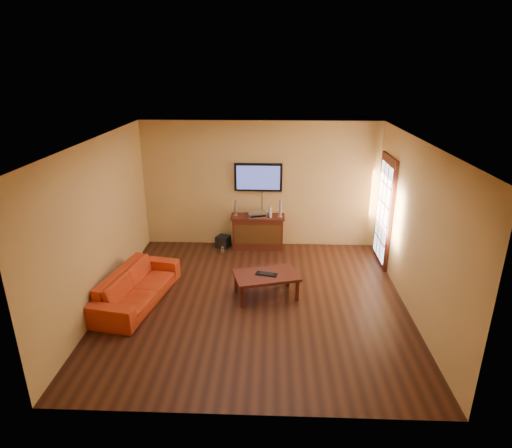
# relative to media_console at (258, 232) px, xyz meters

# --- Properties ---
(ground_plane) EXTENTS (5.00, 5.00, 0.00)m
(ground_plane) POSITION_rel_media_console_xyz_m (0.04, -2.27, -0.37)
(ground_plane) COLOR black
(ground_plane) RESTS_ON ground
(room_walls) EXTENTS (5.00, 5.00, 5.00)m
(room_walls) POSITION_rel_media_console_xyz_m (0.04, -1.65, 1.32)
(room_walls) COLOR tan
(room_walls) RESTS_ON ground
(french_door) EXTENTS (0.07, 1.02, 2.22)m
(french_door) POSITION_rel_media_console_xyz_m (2.49, -0.57, 0.68)
(french_door) COLOR #3F160E
(french_door) RESTS_ON ground
(media_console) EXTENTS (1.14, 0.43, 0.73)m
(media_console) POSITION_rel_media_console_xyz_m (0.00, 0.00, 0.00)
(media_console) COLOR #3F160E
(media_console) RESTS_ON ground
(television) EXTENTS (1.01, 0.08, 0.60)m
(television) POSITION_rel_media_console_xyz_m (0.00, 0.18, 1.16)
(television) COLOR black
(television) RESTS_ON ground
(coffee_table) EXTENTS (1.20, 0.91, 0.42)m
(coffee_table) POSITION_rel_media_console_xyz_m (0.22, -2.09, -0.00)
(coffee_table) COLOR #3F160E
(coffee_table) RESTS_ON ground
(sofa) EXTENTS (0.89, 1.99, 0.75)m
(sofa) POSITION_rel_media_console_xyz_m (-1.94, -2.34, 0.01)
(sofa) COLOR red
(sofa) RESTS_ON ground
(speaker_left) EXTENTS (0.09, 0.09, 0.33)m
(speaker_left) POSITION_rel_media_console_xyz_m (-0.48, 0.01, 0.51)
(speaker_left) COLOR silver
(speaker_left) RESTS_ON media_console
(speaker_right) EXTENTS (0.10, 0.10, 0.37)m
(speaker_right) POSITION_rel_media_console_xyz_m (0.47, -0.02, 0.53)
(speaker_right) COLOR silver
(speaker_right) RESTS_ON media_console
(av_receiver) EXTENTS (0.44, 0.37, 0.09)m
(av_receiver) POSITION_rel_media_console_xyz_m (-0.02, -0.02, 0.41)
(av_receiver) COLOR silver
(av_receiver) RESTS_ON media_console
(game_console) EXTENTS (0.08, 0.17, 0.22)m
(game_console) POSITION_rel_media_console_xyz_m (0.26, -0.03, 0.47)
(game_console) COLOR white
(game_console) RESTS_ON media_console
(subwoofer) EXTENTS (0.34, 0.34, 0.26)m
(subwoofer) POSITION_rel_media_console_xyz_m (-0.76, -0.01, -0.24)
(subwoofer) COLOR black
(subwoofer) RESTS_ON ground
(bottle) EXTENTS (0.07, 0.07, 0.19)m
(bottle) POSITION_rel_media_console_xyz_m (-0.73, -0.40, -0.28)
(bottle) COLOR white
(bottle) RESTS_ON ground
(keyboard) EXTENTS (0.39, 0.22, 0.02)m
(keyboard) POSITION_rel_media_console_xyz_m (0.22, -2.10, 0.06)
(keyboard) COLOR black
(keyboard) RESTS_ON coffee_table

